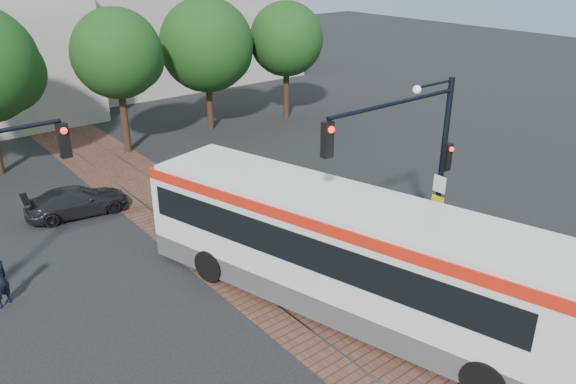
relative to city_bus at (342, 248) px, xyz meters
name	(u,v)px	position (x,y,z in m)	size (l,w,h in m)	color
ground	(302,300)	(-0.73, 0.87, -1.93)	(120.00, 120.00, 0.00)	black
trackbed	(230,249)	(-0.73, 4.87, -1.92)	(3.60, 40.00, 0.02)	brown
tree_row	(108,57)	(0.48, 17.29, 2.92)	(26.40, 5.60, 7.67)	#382314
warehouses	(9,49)	(-1.25, 29.62, 1.89)	(40.00, 13.00, 8.00)	#ADA899
city_bus	(342,248)	(0.00, 0.00, 0.00)	(6.09, 13.15, 3.46)	#454547
traffic_island	(429,253)	(4.09, -0.02, -1.60)	(2.20, 5.20, 1.13)	gray
signal_pole_main	(419,150)	(3.14, 0.07, 2.23)	(5.49, 0.46, 6.00)	black
parked_car	(77,201)	(-3.91, 11.00, -1.36)	(1.59, 3.91, 1.14)	black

